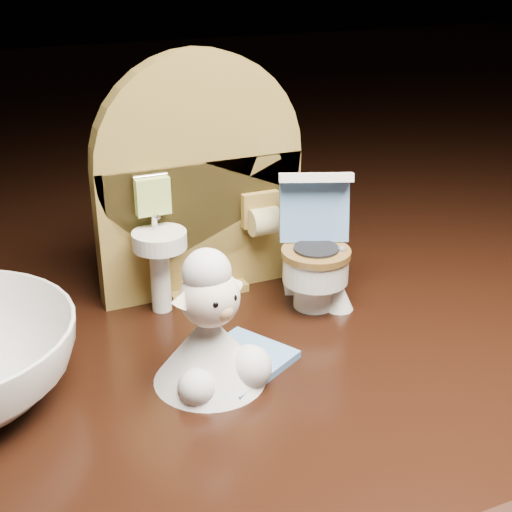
{
  "coord_description": "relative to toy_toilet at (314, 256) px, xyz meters",
  "views": [
    {
      "loc": [
        -0.13,
        -0.33,
        0.21
      ],
      "look_at": [
        0.01,
        0.0,
        0.05
      ],
      "focal_mm": 50.0,
      "sensor_mm": 36.0,
      "label": 1
    }
  ],
  "objects": [
    {
      "name": "plush_lamb",
      "position": [
        -0.09,
        -0.06,
        -0.0
      ],
      "size": [
        0.06,
        0.06,
        0.07
      ],
      "rotation": [
        0.0,
        0.0,
        0.25
      ],
      "color": "silver",
      "rests_on": "ground"
    },
    {
      "name": "toy_toilet",
      "position": [
        0.0,
        0.0,
        0.0
      ],
      "size": [
        0.05,
        0.06,
        0.08
      ],
      "rotation": [
        0.0,
        0.0,
        -0.38
      ],
      "color": "white",
      "rests_on": "ground"
    },
    {
      "name": "backdrop_panel",
      "position": [
        -0.06,
        0.04,
        0.04
      ],
      "size": [
        0.13,
        0.05,
        0.15
      ],
      "color": "olive",
      "rests_on": "ground"
    },
    {
      "name": "toilet_brush",
      "position": [
        0.01,
        -0.02,
        -0.02
      ],
      "size": [
        0.02,
        0.02,
        0.04
      ],
      "color": "white",
      "rests_on": "ground"
    },
    {
      "name": "bath_mat",
      "position": [
        -0.07,
        -0.05,
        -0.03
      ],
      "size": [
        0.07,
        0.06,
        0.0
      ],
      "primitive_type": "cube",
      "rotation": [
        0.0,
        0.0,
        0.51
      ],
      "color": "#5584BF",
      "rests_on": "ground"
    }
  ]
}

